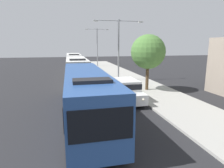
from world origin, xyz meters
The scene contains 7 objects.
bus_lead centered at (-1.30, 12.59, 1.69)m, with size 2.58×11.90×3.21m.
bus_second_in_line centered at (-1.30, 25.33, 1.69)m, with size 2.58×10.60×3.21m.
bus_middle centered at (-1.30, 37.23, 1.69)m, with size 2.58×10.67×3.21m.
white_suv centered at (2.40, 15.53, 1.03)m, with size 1.86×4.77×1.90m.
streetlamp_mid centered at (4.10, 24.81, 4.98)m, with size 6.42×0.28×7.76m.
streetlamp_far centered at (4.10, 43.21, 5.10)m, with size 5.12×0.28×8.16m.
roadside_tree centered at (5.56, 18.71, 4.03)m, with size 3.46×3.46×5.63m.
Camera 1 is at (-2.32, 0.57, 4.72)m, focal length 30.62 mm.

